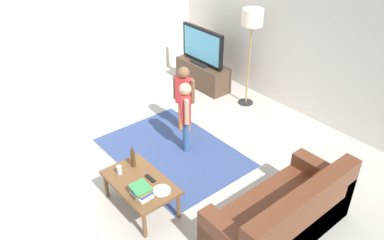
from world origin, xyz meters
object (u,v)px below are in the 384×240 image
object	(u,v)px
bottle	(133,158)
tv_remote	(150,178)
child_center	(185,111)
book_stack	(141,190)
coffee_table	(140,184)
child_near_tv	(184,94)
floor_lamp	(252,23)
tv	(202,47)
tv_stand	(203,75)
couch	(284,218)
soda_can	(119,170)
plate	(162,191)

from	to	relation	value
bottle	tv_remote	bearing A→B (deg)	3.27
child_center	book_stack	xyz separation A→B (m)	(0.85, -1.35, -0.19)
coffee_table	bottle	xyz separation A→B (m)	(-0.30, 0.10, 0.17)
child_near_tv	floor_lamp	bearing A→B (deg)	89.58
tv	bottle	world-z (taller)	tv
tv_stand	couch	size ratio (longest dim) A/B	0.67
floor_lamp	tv_remote	bearing A→B (deg)	-69.36
tv	child_center	size ratio (longest dim) A/B	0.97
tv_stand	soda_can	distance (m)	3.52
child_near_tv	tv_remote	world-z (taller)	child_near_tv
tv	plate	world-z (taller)	tv
child_near_tv	book_stack	world-z (taller)	child_near_tv
couch	child_center	xyz separation A→B (m)	(-2.09, 0.23, 0.39)
tv	floor_lamp	xyz separation A→B (m)	(1.07, 0.17, 0.70)
child_near_tv	child_center	world-z (taller)	child_near_tv
couch	plate	xyz separation A→B (m)	(-1.15, -0.90, 0.14)
tv_remote	soda_can	size ratio (longest dim) A/B	1.42
tv_stand	coffee_table	xyz separation A→B (m)	(2.11, -2.87, 0.13)
tv_stand	floor_lamp	xyz separation A→B (m)	(1.07, 0.15, 1.30)
tv	book_stack	size ratio (longest dim) A/B	3.92
couch	book_stack	world-z (taller)	couch
soda_can	couch	bearing A→B (deg)	32.67
book_stack	bottle	xyz separation A→B (m)	(-0.52, 0.22, 0.06)
tv	floor_lamp	world-z (taller)	floor_lamp
bottle	book_stack	bearing A→B (deg)	-22.91
floor_lamp	child_center	distance (m)	2.04
tv	child_center	bearing A→B (deg)	-47.44
soda_can	plate	world-z (taller)	soda_can
child_near_tv	child_center	xyz separation A→B (m)	(0.43, -0.32, -0.01)
bottle	soda_can	size ratio (longest dim) A/B	2.50
couch	tv_remote	distance (m)	1.67
soda_can	tv	bearing A→B (deg)	121.67
floor_lamp	soda_can	size ratio (longest dim) A/B	14.83
floor_lamp	coffee_table	bearing A→B (deg)	-70.95
tv_remote	plate	distance (m)	0.27
tv_remote	plate	world-z (taller)	plate
tv_stand	tv_remote	xyz separation A→B (m)	(2.16, -2.75, 0.19)
floor_lamp	plate	distance (m)	3.42
book_stack	tv_remote	world-z (taller)	book_stack
bottle	child_center	bearing A→B (deg)	106.01
tv	child_center	world-z (taller)	tv
couch	floor_lamp	bearing A→B (deg)	141.11
couch	book_stack	size ratio (longest dim) A/B	6.42
child_center	coffee_table	distance (m)	1.41
tv_stand	tv_remote	world-z (taller)	tv_stand
floor_lamp	coffee_table	xyz separation A→B (m)	(1.04, -3.03, -1.17)
child_center	tv_remote	world-z (taller)	child_center
couch	child_near_tv	size ratio (longest dim) A/B	1.56
coffee_table	bottle	size ratio (longest dim) A/B	3.34
plate	soda_can	bearing A→B (deg)	-159.87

